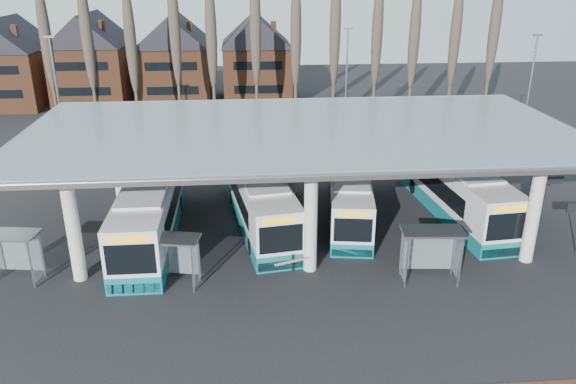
{
  "coord_description": "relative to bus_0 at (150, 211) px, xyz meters",
  "views": [
    {
      "loc": [
        -3.34,
        -23.71,
        15.06
      ],
      "look_at": [
        -0.81,
        7.0,
        2.69
      ],
      "focal_mm": 35.0,
      "sensor_mm": 36.0,
      "label": 1
    }
  ],
  "objects": [
    {
      "name": "ground",
      "position": [
        8.96,
        -7.19,
        -1.69
      ],
      "size": [
        140.0,
        140.0,
        0.0
      ],
      "primitive_type": "plane",
      "color": "black",
      "rests_on": "ground"
    },
    {
      "name": "poplar_row",
      "position": [
        8.96,
        25.81,
        7.08
      ],
      "size": [
        45.1,
        1.1,
        14.5
      ],
      "color": "#473D33",
      "rests_on": "ground"
    },
    {
      "name": "shelter_2",
      "position": [
        14.91,
        -6.23,
        0.41
      ],
      "size": [
        3.23,
        1.81,
        2.89
      ],
      "rotation": [
        0.0,
        0.0,
        -0.08
      ],
      "color": "gray",
      "rests_on": "ground"
    },
    {
      "name": "station_canopy",
      "position": [
        8.96,
        0.81,
        3.99
      ],
      "size": [
        32.0,
        16.0,
        6.34
      ],
      "color": "silver",
      "rests_on": "ground"
    },
    {
      "name": "townhouse_row",
      "position": [
        -6.79,
        36.81,
        4.24
      ],
      "size": [
        36.8,
        10.3,
        12.25
      ],
      "color": "brown",
      "rests_on": "ground"
    },
    {
      "name": "info_sign_1",
      "position": [
        24.31,
        0.17,
        0.87
      ],
      "size": [
        2.06,
        0.14,
        3.06
      ],
      "rotation": [
        0.0,
        0.0,
        0.02
      ],
      "color": "black",
      "rests_on": "ground"
    },
    {
      "name": "bus_0",
      "position": [
        0.0,
        0.0,
        0.0
      ],
      "size": [
        2.8,
        12.94,
        3.59
      ],
      "rotation": [
        0.0,
        0.0,
        0.0
      ],
      "color": "silver",
      "rests_on": "ground"
    },
    {
      "name": "bus_2",
      "position": [
        12.26,
        1.93,
        -0.22
      ],
      "size": [
        4.04,
        11.47,
        3.12
      ],
      "rotation": [
        0.0,
        0.0,
        -0.15
      ],
      "color": "silver",
      "rests_on": "ground"
    },
    {
      "name": "lamp_post_a",
      "position": [
        -9.04,
        14.81,
        3.64
      ],
      "size": [
        0.8,
        0.16,
        10.17
      ],
      "color": "slate",
      "rests_on": "ground"
    },
    {
      "name": "shelter_0",
      "position": [
        -6.26,
        -4.52,
        0.28
      ],
      "size": [
        3.11,
        1.86,
        2.72
      ],
      "rotation": [
        0.0,
        0.0,
        -0.14
      ],
      "color": "gray",
      "rests_on": "ground"
    },
    {
      "name": "lamp_post_c",
      "position": [
        28.96,
        12.81,
        3.64
      ],
      "size": [
        0.8,
        0.16,
        10.17
      ],
      "color": "slate",
      "rests_on": "ground"
    },
    {
      "name": "lamp_post_b",
      "position": [
        14.96,
        18.81,
        3.64
      ],
      "size": [
        0.8,
        0.16,
        10.17
      ],
      "color": "slate",
      "rests_on": "ground"
    },
    {
      "name": "barrier",
      "position": [
        7.99,
        -5.25,
        -0.89
      ],
      "size": [
        1.99,
        0.9,
        1.04
      ],
      "rotation": [
        0.0,
        0.0,
        0.34
      ],
      "color": "black",
      "rests_on": "ground"
    },
    {
      "name": "bus_3",
      "position": [
        19.2,
        2.01,
        -0.02
      ],
      "size": [
        3.86,
        12.95,
        3.55
      ],
      "rotation": [
        0.0,
        0.0,
        0.09
      ],
      "color": "silver",
      "rests_on": "ground"
    },
    {
      "name": "bus_1",
      "position": [
        6.48,
        1.42,
        -0.06
      ],
      "size": [
        4.49,
        12.76,
        3.47
      ],
      "rotation": [
        0.0,
        0.0,
        0.15
      ],
      "color": "silver",
      "rests_on": "ground"
    },
    {
      "name": "shelter_1",
      "position": [
        1.86,
        -5.52,
        0.24
      ],
      "size": [
        3.09,
        1.96,
        2.66
      ],
      "rotation": [
        0.0,
        0.0,
        -0.2
      ],
      "color": "gray",
      "rests_on": "ground"
    }
  ]
}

